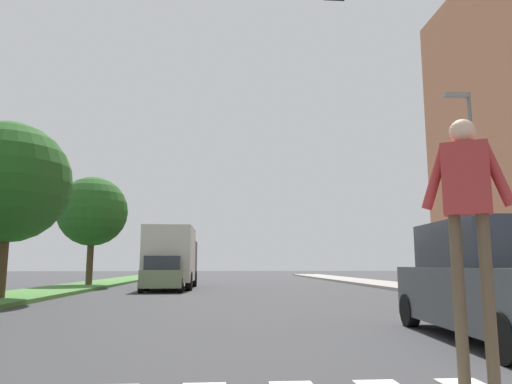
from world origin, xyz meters
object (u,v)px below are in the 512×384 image
(street_lamp_right, at_px, (471,172))
(suv_crossing, at_px, (496,283))
(tree_far, at_px, (8,182))
(truck_box_delivery, at_px, (172,257))
(pedestrian_performer, at_px, (468,213))
(tree_distant, at_px, (92,212))
(sedan_midblock, at_px, (163,275))

(street_lamp_right, xyz_separation_m, suv_crossing, (-4.58, -8.80, -3.66))
(tree_far, distance_m, truck_box_delivery, 10.28)
(pedestrian_performer, bearing_deg, tree_distant, 112.04)
(tree_far, height_order, street_lamp_right, street_lamp_right)
(street_lamp_right, xyz_separation_m, pedestrian_performer, (-7.03, -12.60, -2.93))
(pedestrian_performer, relative_size, suv_crossing, 0.53)
(tree_far, bearing_deg, street_lamp_right, 0.16)
(pedestrian_performer, height_order, sedan_midblock, pedestrian_performer)
(truck_box_delivery, bearing_deg, street_lamp_right, -36.82)
(tree_far, height_order, truck_box_delivery, tree_far)
(tree_far, height_order, pedestrian_performer, tree_far)
(tree_far, distance_m, suv_crossing, 15.04)
(tree_far, bearing_deg, truck_box_delivery, 62.15)
(tree_far, bearing_deg, suv_crossing, -36.47)
(tree_distant, xyz_separation_m, pedestrian_performer, (9.43, -23.29, -2.54))
(tree_far, relative_size, street_lamp_right, 0.79)
(pedestrian_performer, height_order, truck_box_delivery, truck_box_delivery)
(tree_distant, xyz_separation_m, suv_crossing, (11.88, -19.48, -3.27))
(pedestrian_performer, xyz_separation_m, truck_box_delivery, (-4.72, 21.40, -0.03))
(street_lamp_right, distance_m, pedestrian_performer, 14.73)
(tree_distant, distance_m, pedestrian_performer, 25.26)
(street_lamp_right, distance_m, sedan_midblock, 14.02)
(tree_distant, relative_size, truck_box_delivery, 0.97)
(sedan_midblock, bearing_deg, pedestrian_performer, -75.63)
(tree_far, relative_size, pedestrian_performer, 2.38)
(suv_crossing, bearing_deg, sedan_midblock, 115.72)
(sedan_midblock, bearing_deg, suv_crossing, -64.28)
(pedestrian_performer, relative_size, sedan_midblock, 0.60)
(tree_far, relative_size, sedan_midblock, 1.44)
(tree_distant, bearing_deg, tree_far, -89.81)
(tree_far, bearing_deg, sedan_midblock, 54.75)
(tree_distant, xyz_separation_m, street_lamp_right, (16.46, -10.69, 0.39))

